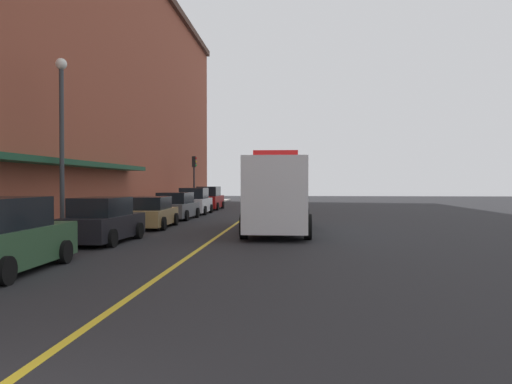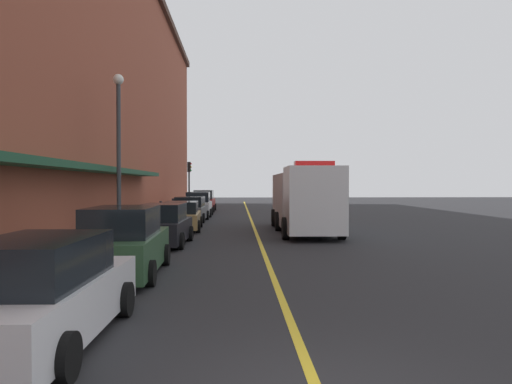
{
  "view_description": "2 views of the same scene",
  "coord_description": "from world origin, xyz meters",
  "px_view_note": "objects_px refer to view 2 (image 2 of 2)",
  "views": [
    {
      "loc": [
        3.17,
        -3.85,
        2.21
      ],
      "look_at": [
        1.14,
        22.43,
        1.73
      ],
      "focal_mm": 35.14,
      "sensor_mm": 36.0,
      "label": 1
    },
    {
      "loc": [
        -0.95,
        -4.97,
        2.47
      ],
      "look_at": [
        0.37,
        28.16,
        1.9
      ],
      "focal_mm": 33.12,
      "sensor_mm": 36.0,
      "label": 2
    }
  ],
  "objects_px": {
    "parked_car_2": "(164,226)",
    "parking_meter_3": "(187,200)",
    "parked_car_3": "(181,217)",
    "parking_meter_0": "(173,205)",
    "parking_meter_2": "(161,208)",
    "box_truck": "(303,200)",
    "street_lamp_left": "(119,138)",
    "parked_car_5": "(198,205)",
    "parked_car_0": "(43,294)",
    "parking_meter_1": "(153,211)",
    "parked_car_6": "(204,202)",
    "traffic_light_near": "(189,176)",
    "parked_car_4": "(191,210)",
    "parked_car_1": "(124,244)"
  },
  "relations": [
    {
      "from": "parked_car_2",
      "to": "parking_meter_3",
      "type": "relative_size",
      "value": 3.32
    },
    {
      "from": "parked_car_6",
      "to": "parking_meter_0",
      "type": "bearing_deg",
      "value": 172.05
    },
    {
      "from": "street_lamp_left",
      "to": "traffic_light_near",
      "type": "relative_size",
      "value": 1.61
    },
    {
      "from": "parked_car_2",
      "to": "street_lamp_left",
      "type": "xyz_separation_m",
      "value": [
        -2.05,
        1.04,
        3.61
      ]
    },
    {
      "from": "parked_car_6",
      "to": "parked_car_5",
      "type": "bearing_deg",
      "value": -179.63
    },
    {
      "from": "parked_car_2",
      "to": "street_lamp_left",
      "type": "relative_size",
      "value": 0.64
    },
    {
      "from": "parked_car_3",
      "to": "street_lamp_left",
      "type": "bearing_deg",
      "value": 156.33
    },
    {
      "from": "parking_meter_2",
      "to": "traffic_light_near",
      "type": "xyz_separation_m",
      "value": [
        0.06,
        15.51,
        2.1
      ]
    },
    {
      "from": "traffic_light_near",
      "to": "parking_meter_2",
      "type": "bearing_deg",
      "value": -90.23
    },
    {
      "from": "parked_car_6",
      "to": "street_lamp_left",
      "type": "distance_m",
      "value": 22.59
    },
    {
      "from": "parking_meter_1",
      "to": "parked_car_4",
      "type": "bearing_deg",
      "value": 77.9
    },
    {
      "from": "box_truck",
      "to": "street_lamp_left",
      "type": "relative_size",
      "value": 1.37
    },
    {
      "from": "street_lamp_left",
      "to": "parked_car_6",
      "type": "bearing_deg",
      "value": 84.8
    },
    {
      "from": "parked_car_2",
      "to": "box_truck",
      "type": "relative_size",
      "value": 0.46
    },
    {
      "from": "parked_car_1",
      "to": "parking_meter_2",
      "type": "bearing_deg",
      "value": 3.76
    },
    {
      "from": "parked_car_3",
      "to": "parking_meter_3",
      "type": "relative_size",
      "value": 3.48
    },
    {
      "from": "parked_car_5",
      "to": "parking_meter_0",
      "type": "xyz_separation_m",
      "value": [
        -1.44,
        -3.68,
        0.2
      ]
    },
    {
      "from": "parked_car_2",
      "to": "parking_meter_0",
      "type": "distance_m",
      "value": 13.44
    },
    {
      "from": "parked_car_2",
      "to": "parking_meter_2",
      "type": "relative_size",
      "value": 3.32
    },
    {
      "from": "parked_car_0",
      "to": "parking_meter_1",
      "type": "relative_size",
      "value": 3.58
    },
    {
      "from": "parked_car_1",
      "to": "parked_car_6",
      "type": "height_order",
      "value": "parked_car_6"
    },
    {
      "from": "parked_car_2",
      "to": "parking_meter_0",
      "type": "xyz_separation_m",
      "value": [
        -1.45,
        13.36,
        0.27
      ]
    },
    {
      "from": "parking_meter_3",
      "to": "parking_meter_2",
      "type": "bearing_deg",
      "value": -90.0
    },
    {
      "from": "parked_car_5",
      "to": "parking_meter_2",
      "type": "relative_size",
      "value": 3.16
    },
    {
      "from": "parking_meter_3",
      "to": "parked_car_3",
      "type": "bearing_deg",
      "value": -85.09
    },
    {
      "from": "parked_car_2",
      "to": "parked_car_5",
      "type": "bearing_deg",
      "value": 1.79
    },
    {
      "from": "parked_car_2",
      "to": "box_truck",
      "type": "bearing_deg",
      "value": -50.31
    },
    {
      "from": "parked_car_0",
      "to": "traffic_light_near",
      "type": "height_order",
      "value": "traffic_light_near"
    },
    {
      "from": "parked_car_5",
      "to": "parked_car_3",
      "type": "bearing_deg",
      "value": 179.82
    },
    {
      "from": "box_truck",
      "to": "parked_car_3",
      "type": "bearing_deg",
      "value": -100.6
    },
    {
      "from": "parking_meter_2",
      "to": "parked_car_2",
      "type": "bearing_deg",
      "value": -79.95
    },
    {
      "from": "parking_meter_3",
      "to": "street_lamp_left",
      "type": "distance_m",
      "value": 21.98
    },
    {
      "from": "street_lamp_left",
      "to": "parking_meter_3",
      "type": "bearing_deg",
      "value": 88.42
    },
    {
      "from": "parked_car_1",
      "to": "parked_car_2",
      "type": "height_order",
      "value": "parked_car_1"
    },
    {
      "from": "parking_meter_0",
      "to": "parking_meter_2",
      "type": "height_order",
      "value": "same"
    },
    {
      "from": "parking_meter_1",
      "to": "parking_meter_3",
      "type": "height_order",
      "value": "same"
    },
    {
      "from": "parked_car_3",
      "to": "traffic_light_near",
      "type": "relative_size",
      "value": 1.08
    },
    {
      "from": "parked_car_4",
      "to": "traffic_light_near",
      "type": "distance_m",
      "value": 12.05
    },
    {
      "from": "parked_car_0",
      "to": "street_lamp_left",
      "type": "relative_size",
      "value": 0.69
    },
    {
      "from": "parked_car_5",
      "to": "box_truck",
      "type": "bearing_deg",
      "value": -152.42
    },
    {
      "from": "street_lamp_left",
      "to": "box_truck",
      "type": "bearing_deg",
      "value": 24.95
    },
    {
      "from": "parked_car_1",
      "to": "box_truck",
      "type": "relative_size",
      "value": 0.51
    },
    {
      "from": "parked_car_6",
      "to": "parking_meter_3",
      "type": "relative_size",
      "value": 3.63
    },
    {
      "from": "parked_car_3",
      "to": "parking_meter_2",
      "type": "bearing_deg",
      "value": 32.79
    },
    {
      "from": "parked_car_5",
      "to": "street_lamp_left",
      "type": "bearing_deg",
      "value": 172.62
    },
    {
      "from": "parked_car_1",
      "to": "parking_meter_1",
      "type": "bearing_deg",
      "value": 4.84
    },
    {
      "from": "parked_car_3",
      "to": "parking_meter_2",
      "type": "xyz_separation_m",
      "value": [
        -1.43,
        2.05,
        0.33
      ]
    },
    {
      "from": "parked_car_6",
      "to": "street_lamp_left",
      "type": "bearing_deg",
      "value": 175.02
    },
    {
      "from": "parked_car_2",
      "to": "parked_car_4",
      "type": "xyz_separation_m",
      "value": [
        -0.12,
        11.97,
        -0.02
      ]
    },
    {
      "from": "box_truck",
      "to": "parking_meter_2",
      "type": "bearing_deg",
      "value": -112.56
    }
  ]
}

